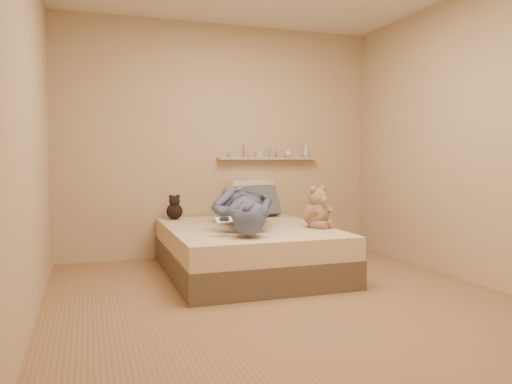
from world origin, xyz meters
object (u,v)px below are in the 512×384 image
object	(u,v)px
pillow_cream	(251,198)
person	(242,206)
bed	(247,250)
dark_plush	(174,209)
teddy_bear	(317,210)
game_console	(224,220)
wall_shelf	(268,158)
pillow_grey	(256,202)

from	to	relation	value
pillow_cream	person	xyz separation A→B (m)	(-0.35, -0.80, -0.00)
bed	pillow_cream	distance (m)	0.99
bed	dark_plush	world-z (taller)	dark_plush
bed	teddy_bear	distance (m)	0.78
game_console	pillow_cream	xyz separation A→B (m)	(0.68, 1.34, 0.06)
dark_plush	person	world-z (taller)	person
person	wall_shelf	size ratio (longest dim) A/B	1.38
dark_plush	person	size ratio (longest dim) A/B	0.16
bed	pillow_cream	xyz separation A→B (m)	(0.32, 0.83, 0.43)
pillow_grey	person	distance (m)	0.75
pillow_cream	game_console	bearing A→B (deg)	-116.87
bed	game_console	xyz separation A→B (m)	(-0.36, -0.51, 0.36)
teddy_bear	person	xyz separation A→B (m)	(-0.65, 0.30, 0.03)
pillow_grey	wall_shelf	distance (m)	0.57
teddy_bear	bed	bearing A→B (deg)	157.10
dark_plush	pillow_cream	distance (m)	0.89
bed	person	world-z (taller)	person
bed	person	bearing A→B (deg)	134.58
dark_plush	teddy_bear	bearing A→B (deg)	-40.38
teddy_bear	dark_plush	xyz separation A→B (m)	(-1.19, 1.01, -0.05)
pillow_cream	person	size ratio (longest dim) A/B	0.33
bed	pillow_grey	bearing A→B (deg)	64.30
pillow_cream	wall_shelf	distance (m)	0.51
bed	pillow_grey	xyz separation A→B (m)	(0.33, 0.69, 0.40)
bed	game_console	world-z (taller)	game_console
bed	person	xyz separation A→B (m)	(-0.03, 0.03, 0.42)
pillow_cream	pillow_grey	world-z (taller)	pillow_cream
pillow_grey	wall_shelf	xyz separation A→B (m)	(0.22, 0.22, 0.48)
pillow_grey	person	world-z (taller)	person
wall_shelf	dark_plush	bearing A→B (deg)	-171.91
pillow_cream	pillow_grey	size ratio (longest dim) A/B	1.10
person	game_console	bearing A→B (deg)	72.92
bed	pillow_cream	bearing A→B (deg)	69.06
dark_plush	pillow_grey	size ratio (longest dim) A/B	0.54
dark_plush	pillow_grey	distance (m)	0.91
bed	game_console	size ratio (longest dim) A/B	11.74
teddy_bear	game_console	bearing A→B (deg)	-166.01
pillow_cream	pillow_grey	xyz separation A→B (m)	(0.01, -0.14, -0.03)
person	pillow_grey	bearing A→B (deg)	-104.85
game_console	person	distance (m)	0.63
person	bed	bearing A→B (deg)	148.74
teddy_bear	person	distance (m)	0.72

